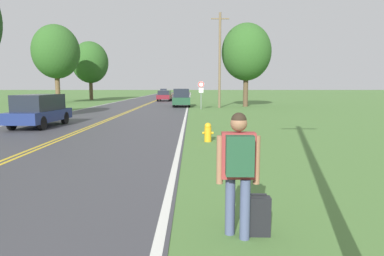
% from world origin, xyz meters
% --- Properties ---
extents(hitchhiker_person, '(0.62, 0.44, 1.82)m').
position_xyz_m(hitchhiker_person, '(6.12, 4.38, 1.11)').
color(hitchhiker_person, '#475175').
rests_on(hitchhiker_person, ground).
extents(suitcase, '(0.40, 0.18, 0.63)m').
position_xyz_m(suitcase, '(6.41, 4.46, 0.29)').
color(suitcase, black).
rests_on(suitcase, ground).
extents(fire_hydrant, '(0.44, 0.28, 0.76)m').
position_xyz_m(fire_hydrant, '(6.09, 13.01, 0.38)').
color(fire_hydrant, gold).
rests_on(fire_hydrant, ground).
extents(traffic_sign, '(0.60, 0.10, 2.64)m').
position_xyz_m(traffic_sign, '(6.32, 31.96, 1.99)').
color(traffic_sign, gray).
rests_on(traffic_sign, ground).
extents(utility_pole_midground, '(1.80, 0.24, 9.38)m').
position_xyz_m(utility_pole_midground, '(8.23, 34.34, 4.85)').
color(utility_pole_midground, brown).
rests_on(utility_pole_midground, ground).
extents(tree_left_verge, '(5.24, 5.24, 8.80)m').
position_xyz_m(tree_left_verge, '(11.23, 36.61, 5.76)').
color(tree_left_verge, brown).
rests_on(tree_left_verge, ground).
extents(tree_mid_treeline, '(5.98, 5.98, 10.03)m').
position_xyz_m(tree_mid_treeline, '(-12.07, 44.51, 6.57)').
color(tree_mid_treeline, brown).
rests_on(tree_mid_treeline, ground).
extents(tree_far_back, '(5.69, 5.69, 9.21)m').
position_xyz_m(tree_far_back, '(-10.73, 54.76, 5.92)').
color(tree_far_back, brown).
rests_on(tree_far_back, ground).
extents(car_dark_blue_van_nearest, '(1.91, 4.59, 1.74)m').
position_xyz_m(car_dark_blue_van_nearest, '(-2.73, 17.99, 0.92)').
color(car_dark_blue_van_nearest, black).
rests_on(car_dark_blue_van_nearest, ground).
extents(car_dark_green_van_approaching, '(1.94, 4.79, 1.91)m').
position_xyz_m(car_dark_green_van_approaching, '(4.32, 36.31, 0.99)').
color(car_dark_green_van_approaching, black).
rests_on(car_dark_green_van_approaching, ground).
extents(car_maroon_suv_mid_near, '(2.02, 4.30, 1.54)m').
position_xyz_m(car_maroon_suv_mid_near, '(1.43, 50.10, 0.84)').
color(car_maroon_suv_mid_near, black).
rests_on(car_maroon_suv_mid_near, ground).
extents(car_silver_sedan_mid_far, '(1.79, 3.97, 1.52)m').
position_xyz_m(car_silver_sedan_mid_far, '(-1.97, 89.84, 0.79)').
color(car_silver_sedan_mid_far, black).
rests_on(car_silver_sedan_mid_far, ground).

